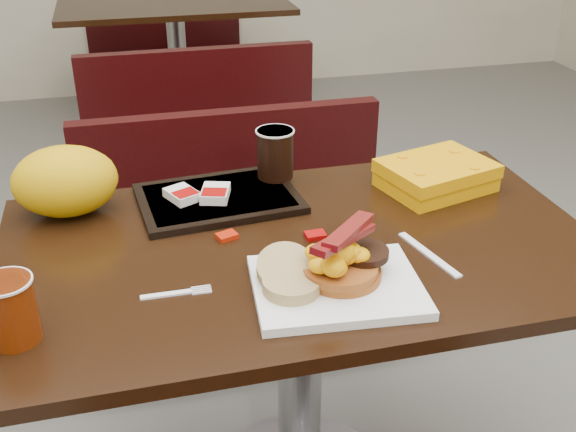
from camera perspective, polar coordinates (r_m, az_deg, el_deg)
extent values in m
cube|color=white|center=(1.24, 4.09, -5.90)|extent=(0.32, 0.26, 0.02)
cylinder|color=#A2571B|center=(1.24, 4.51, -4.49)|extent=(0.16, 0.16, 0.03)
cylinder|color=black|center=(1.25, 6.40, -3.07)|extent=(0.10, 0.10, 0.01)
ellipsoid|color=#FF9D05|center=(1.21, 4.21, -3.16)|extent=(0.12, 0.12, 0.05)
cylinder|color=tan|center=(1.20, 0.29, -5.74)|extent=(0.13, 0.13, 0.02)
cylinder|color=tan|center=(1.23, -0.22, -4.37)|extent=(0.12, 0.12, 0.06)
cylinder|color=#8C2C05|center=(1.18, -22.10, -7.32)|extent=(0.11, 0.11, 0.11)
cube|color=white|center=(1.37, 11.66, -3.14)|extent=(0.06, 0.18, 0.00)
cube|color=#A51A07|center=(1.40, -5.12, -1.67)|extent=(0.05, 0.04, 0.01)
cube|color=#8C0504|center=(1.40, 2.29, -1.61)|extent=(0.04, 0.03, 0.01)
cube|color=black|center=(1.55, -5.81, 1.46)|extent=(0.37, 0.28, 0.02)
cube|color=silver|center=(1.54, -8.83, 1.77)|extent=(0.08, 0.09, 0.02)
cube|color=silver|center=(1.53, -6.07, 1.89)|extent=(0.08, 0.09, 0.02)
cylinder|color=black|center=(1.61, -1.07, 5.22)|extent=(0.09, 0.09, 0.12)
cube|color=#D58C03|center=(1.63, 12.25, 3.34)|extent=(0.28, 0.24, 0.07)
ellipsoid|color=#E4B207|center=(1.54, -18.07, 2.78)|extent=(0.26, 0.22, 0.15)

